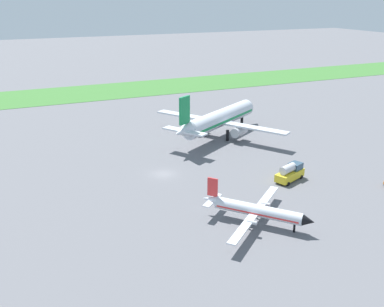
{
  "coord_description": "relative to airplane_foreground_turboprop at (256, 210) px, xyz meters",
  "views": [
    {
      "loc": [
        -27.28,
        -74.75,
        32.53
      ],
      "look_at": [
        6.32,
        0.78,
        3.0
      ],
      "focal_mm": 41.8,
      "sensor_mm": 36.0,
      "label": 1
    }
  ],
  "objects": [
    {
      "name": "airplane_foreground_turboprop",
      "position": [
        0.0,
        0.0,
        0.0
      ],
      "size": [
        16.35,
        14.67,
        6.1
      ],
      "rotation": [
        0.0,
        0.0,
        5.41
      ],
      "color": "silver",
      "rests_on": "ground_plane"
    },
    {
      "name": "airplane_midfield_jet",
      "position": [
        14.67,
        40.66,
        2.27
      ],
      "size": [
        31.45,
        31.43,
        12.5
      ],
      "rotation": [
        0.0,
        0.0,
        0.55
      ],
      "color": "silver",
      "rests_on": "ground_plane"
    },
    {
      "name": "fuel_truck_midfield",
      "position": [
        14.62,
        11.67,
        -0.65
      ],
      "size": [
        6.92,
        4.68,
        3.29
      ],
      "rotation": [
        0.0,
        0.0,
        0.39
      ],
      "color": "yellow",
      "rests_on": "ground_plane"
    },
    {
      "name": "grass_taxiway_strip",
      "position": [
        -5.67,
        104.88,
        -2.19
      ],
      "size": [
        360.0,
        28.0,
        0.08
      ],
      "primitive_type": "cube",
      "color": "#3D7533",
      "rests_on": "ground_plane"
    },
    {
      "name": "ground_plane",
      "position": [
        -5.67,
        24.04,
        -2.23
      ],
      "size": [
        600.0,
        600.0,
        0.0
      ],
      "primitive_type": "plane",
      "color": "slate"
    }
  ]
}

